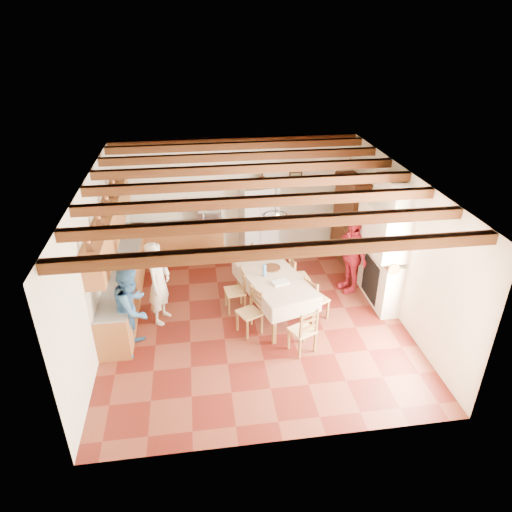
{
  "coord_description": "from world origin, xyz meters",
  "views": [
    {
      "loc": [
        -1.06,
        -7.86,
        5.63
      ],
      "look_at": [
        0.1,
        0.3,
        1.25
      ],
      "focal_mm": 32.0,
      "sensor_mm": 36.0,
      "label": 1
    }
  ],
  "objects_px": {
    "chair_right_near": "(316,298)",
    "microwave": "(209,216)",
    "refrigerator": "(259,218)",
    "hutch": "(350,220)",
    "chair_end_far": "(249,266)",
    "chair_left_far": "(235,290)",
    "person_woman_blue": "(132,308)",
    "person_woman_red": "(351,255)",
    "chair_right_far": "(299,276)",
    "person_man": "(159,283)",
    "chair_end_near": "(303,329)",
    "chair_left_near": "(249,312)",
    "dining_table": "(274,280)"
  },
  "relations": [
    {
      "from": "chair_left_far",
      "to": "chair_left_near",
      "type": "bearing_deg",
      "value": 6.81
    },
    {
      "from": "hutch",
      "to": "chair_right_far",
      "type": "xyz_separation_m",
      "value": [
        -1.63,
        -1.55,
        -0.6
      ]
    },
    {
      "from": "chair_right_near",
      "to": "person_man",
      "type": "relative_size",
      "value": 0.54
    },
    {
      "from": "chair_end_near",
      "to": "person_man",
      "type": "bearing_deg",
      "value": -51.63
    },
    {
      "from": "chair_end_far",
      "to": "person_man",
      "type": "xyz_separation_m",
      "value": [
        -1.97,
        -1.14,
        0.41
      ]
    },
    {
      "from": "dining_table",
      "to": "chair_right_far",
      "type": "relative_size",
      "value": 2.35
    },
    {
      "from": "refrigerator",
      "to": "person_man",
      "type": "height_order",
      "value": "refrigerator"
    },
    {
      "from": "person_woman_blue",
      "to": "chair_left_near",
      "type": "bearing_deg",
      "value": -67.94
    },
    {
      "from": "hutch",
      "to": "person_woman_blue",
      "type": "xyz_separation_m",
      "value": [
        -5.08,
        -2.89,
        -0.21
      ]
    },
    {
      "from": "hutch",
      "to": "chair_right_far",
      "type": "distance_m",
      "value": 2.33
    },
    {
      "from": "person_woman_blue",
      "to": "person_woman_red",
      "type": "distance_m",
      "value": 4.85
    },
    {
      "from": "refrigerator",
      "to": "chair_right_near",
      "type": "xyz_separation_m",
      "value": [
        0.72,
        -3.26,
        -0.43
      ]
    },
    {
      "from": "chair_end_near",
      "to": "person_woman_red",
      "type": "relative_size",
      "value": 0.54
    },
    {
      "from": "chair_left_far",
      "to": "chair_right_near",
      "type": "xyz_separation_m",
      "value": [
        1.63,
        -0.53,
        0.0
      ]
    },
    {
      "from": "microwave",
      "to": "chair_left_near",
      "type": "bearing_deg",
      "value": -80.27
    },
    {
      "from": "chair_left_near",
      "to": "chair_end_near",
      "type": "height_order",
      "value": "same"
    },
    {
      "from": "hutch",
      "to": "chair_right_far",
      "type": "height_order",
      "value": "hutch"
    },
    {
      "from": "chair_right_near",
      "to": "chair_end_near",
      "type": "height_order",
      "value": "same"
    },
    {
      "from": "hutch",
      "to": "person_woman_blue",
      "type": "height_order",
      "value": "hutch"
    },
    {
      "from": "chair_right_near",
      "to": "chair_left_near",
      "type": "bearing_deg",
      "value": 74.74
    },
    {
      "from": "chair_left_far",
      "to": "person_woman_blue",
      "type": "height_order",
      "value": "person_woman_blue"
    },
    {
      "from": "chair_left_near",
      "to": "chair_right_near",
      "type": "bearing_deg",
      "value": 74.84
    },
    {
      "from": "refrigerator",
      "to": "person_woman_red",
      "type": "xyz_separation_m",
      "value": [
        1.76,
        -2.26,
        -0.02
      ]
    },
    {
      "from": "chair_end_far",
      "to": "person_woman_red",
      "type": "height_order",
      "value": "person_woman_red"
    },
    {
      "from": "chair_right_near",
      "to": "person_woman_red",
      "type": "distance_m",
      "value": 1.49
    },
    {
      "from": "refrigerator",
      "to": "hutch",
      "type": "distance_m",
      "value": 2.35
    },
    {
      "from": "dining_table",
      "to": "chair_right_near",
      "type": "relative_size",
      "value": 2.35
    },
    {
      "from": "hutch",
      "to": "person_man",
      "type": "distance_m",
      "value": 5.09
    },
    {
      "from": "chair_left_far",
      "to": "chair_end_near",
      "type": "distance_m",
      "value": 1.87
    },
    {
      "from": "chair_right_near",
      "to": "person_woman_blue",
      "type": "relative_size",
      "value": 0.55
    },
    {
      "from": "chair_right_near",
      "to": "microwave",
      "type": "relative_size",
      "value": 1.64
    },
    {
      "from": "person_man",
      "to": "person_woman_blue",
      "type": "xyz_separation_m",
      "value": [
        -0.44,
        -0.81,
        -0.02
      ]
    },
    {
      "from": "hutch",
      "to": "dining_table",
      "type": "relative_size",
      "value": 0.96
    },
    {
      "from": "chair_end_far",
      "to": "microwave",
      "type": "relative_size",
      "value": 1.64
    },
    {
      "from": "chair_right_far",
      "to": "person_man",
      "type": "height_order",
      "value": "person_man"
    },
    {
      "from": "chair_left_far",
      "to": "hutch",
      "type": "bearing_deg",
      "value": 115.21
    },
    {
      "from": "chair_left_far",
      "to": "person_man",
      "type": "distance_m",
      "value": 1.59
    },
    {
      "from": "hutch",
      "to": "person_man",
      "type": "xyz_separation_m",
      "value": [
        -4.64,
        -2.08,
        -0.19
      ]
    },
    {
      "from": "hutch",
      "to": "chair_end_far",
      "type": "height_order",
      "value": "hutch"
    },
    {
      "from": "chair_left_near",
      "to": "person_woman_red",
      "type": "bearing_deg",
      "value": 90.82
    },
    {
      "from": "chair_left_far",
      "to": "person_woman_red",
      "type": "height_order",
      "value": "person_woman_red"
    },
    {
      "from": "dining_table",
      "to": "chair_right_far",
      "type": "height_order",
      "value": "chair_right_far"
    },
    {
      "from": "chair_right_far",
      "to": "microwave",
      "type": "relative_size",
      "value": 1.64
    },
    {
      "from": "refrigerator",
      "to": "microwave",
      "type": "bearing_deg",
      "value": 175.21
    },
    {
      "from": "chair_end_near",
      "to": "microwave",
      "type": "distance_m",
      "value": 4.49
    },
    {
      "from": "chair_left_far",
      "to": "microwave",
      "type": "distance_m",
      "value": 2.77
    },
    {
      "from": "hutch",
      "to": "microwave",
      "type": "bearing_deg",
      "value": 162.16
    },
    {
      "from": "refrigerator",
      "to": "person_woman_blue",
      "type": "height_order",
      "value": "refrigerator"
    },
    {
      "from": "refrigerator",
      "to": "chair_left_far",
      "type": "bearing_deg",
      "value": -115.16
    },
    {
      "from": "refrigerator",
      "to": "chair_right_far",
      "type": "xyz_separation_m",
      "value": [
        0.57,
        -2.35,
        -0.43
      ]
    }
  ]
}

